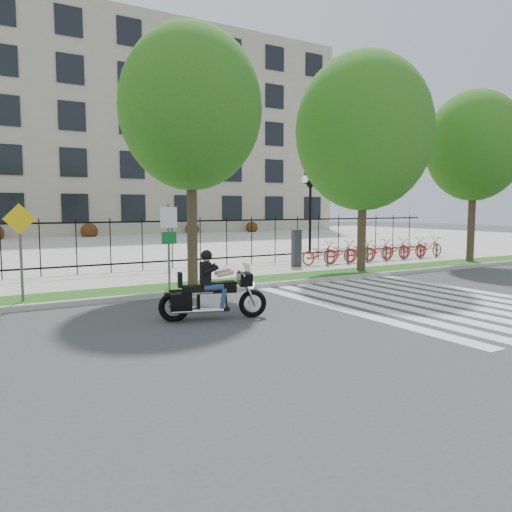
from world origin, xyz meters
TOP-DOWN VIEW (x-y plane):
  - ground at (0.00, 0.00)m, footprint 120.00×120.00m
  - curb at (0.00, 4.10)m, footprint 60.00×0.20m
  - grass_verge at (0.00, 4.95)m, footprint 60.00×1.50m
  - sidewalk at (0.00, 7.45)m, footprint 60.00×3.50m
  - plaza at (0.00, 25.00)m, footprint 80.00×34.00m
  - crosswalk_stripes at (4.83, 0.00)m, footprint 5.70×8.00m
  - iron_fence at (0.00, 9.20)m, footprint 30.00×0.06m
  - office_building at (0.00, 44.92)m, footprint 60.00×21.90m
  - lamp_post_right at (10.00, 12.00)m, footprint 1.06×0.70m
  - street_tree_1 at (0.22, 4.95)m, footprint 4.30×4.30m
  - street_tree_2 at (7.16, 4.95)m, footprint 5.09×5.09m
  - street_tree_3 at (13.61, 4.95)m, footprint 4.19×4.19m
  - bike_share_station at (10.16, 7.20)m, footprint 8.89×0.86m
  - sign_pole_regulatory at (-0.68, 4.58)m, footprint 0.50×0.09m
  - sign_pole_warning at (-4.62, 4.58)m, footprint 0.78×0.09m
  - motorcycle_rider at (-1.06, 0.86)m, footprint 2.40×1.15m

SIDE VIEW (x-z plane):
  - ground at x=0.00m, z-range 0.00..0.00m
  - crosswalk_stripes at x=4.83m, z-range 0.00..0.01m
  - plaza at x=0.00m, z-range 0.00..0.10m
  - curb at x=0.00m, z-range 0.00..0.15m
  - grass_verge at x=0.00m, z-range 0.00..0.15m
  - sidewalk at x=0.00m, z-range 0.00..0.15m
  - bike_share_station at x=10.16m, z-range -0.12..1.38m
  - motorcycle_rider at x=-1.06m, z-range -0.32..1.59m
  - iron_fence at x=0.00m, z-range 0.15..2.15m
  - sign_pole_regulatory at x=-0.68m, z-range 0.49..2.99m
  - sign_pole_warning at x=-4.62m, z-range 0.50..2.99m
  - lamp_post_right at x=10.00m, z-range 1.08..5.33m
  - street_tree_3 at x=13.61m, z-range 1.47..8.96m
  - street_tree_2 at x=7.16m, z-range 1.27..9.40m
  - street_tree_1 at x=0.22m, z-range 1.58..9.42m
  - office_building at x=0.00m, z-range -0.11..20.04m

